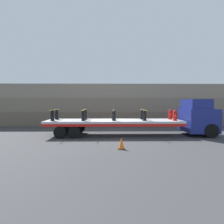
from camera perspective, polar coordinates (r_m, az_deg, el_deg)
ground_plane at (r=14.04m, az=0.59°, el=-7.62°), size 120.00×120.00×0.00m
rock_cliff at (r=20.62m, az=0.12°, el=2.38°), size 60.00×3.30×4.67m
truck_cab at (r=15.58m, az=26.53°, el=-1.50°), size 2.29×2.57×2.87m
flatbed_trailer at (r=13.88m, az=-1.90°, el=-3.52°), size 10.55×2.54×1.23m
fire_hydrant_black_near_0 at (r=13.97m, az=-18.88°, el=-1.14°), size 0.34×0.58×0.82m
fire_hydrant_black_far_0 at (r=14.99m, az=-17.62°, el=-0.83°), size 0.34×0.58×0.82m
fire_hydrant_black_near_1 at (r=13.43m, az=-9.36°, el=-1.18°), size 0.34×0.58×0.82m
fire_hydrant_black_far_1 at (r=14.49m, az=-8.73°, el=-0.85°), size 0.34×0.58×0.82m
fire_hydrant_black_near_2 at (r=13.29m, az=0.66°, el=-1.18°), size 0.34×0.58×0.82m
fire_hydrant_black_far_2 at (r=14.36m, az=0.54°, el=-0.85°), size 0.34×0.58×0.82m
fire_hydrant_black_near_3 at (r=13.55m, az=10.58°, el=-1.15°), size 0.34×0.58×0.82m
fire_hydrant_black_far_3 at (r=14.60m, az=9.75°, el=-0.83°), size 0.34×0.58×0.82m
fire_hydrant_red_near_4 at (r=14.20m, az=19.86°, el=-1.09°), size 0.34×0.58×0.82m
fire_hydrant_red_far_4 at (r=15.21m, az=18.44°, el=-0.79°), size 0.34×0.58×0.82m
cargo_strap_rear at (r=14.46m, az=-18.26°, el=0.71°), size 0.05×2.63×0.01m
cargo_strap_middle at (r=13.94m, az=-9.05°, el=0.74°), size 0.05×2.63×0.01m
cargo_strap_front at (r=14.05m, az=10.17°, el=0.75°), size 0.05×2.63×0.01m
traffic_cone at (r=9.99m, az=3.12°, el=-10.10°), size 0.39×0.39×0.70m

